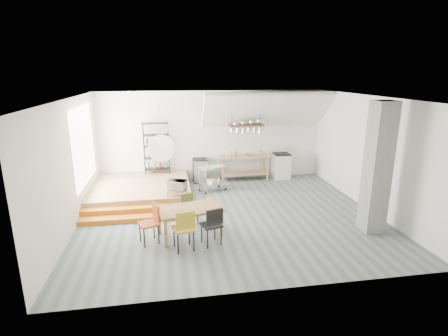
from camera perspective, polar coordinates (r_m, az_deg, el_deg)
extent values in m
plane|color=#555F62|center=(9.74, 0.96, -7.69)|extent=(8.00, 8.00, 0.00)
cube|color=silver|center=(12.62, -1.86, 5.25)|extent=(8.00, 0.04, 3.20)
cube|color=silver|center=(9.39, -23.75, 0.40)|extent=(0.04, 7.00, 3.20)
cube|color=silver|center=(10.69, 22.63, 2.21)|extent=(0.04, 7.00, 3.20)
cube|color=white|center=(8.98, 1.06, 11.44)|extent=(8.00, 7.00, 0.02)
cube|color=white|center=(12.27, 6.95, 9.34)|extent=(4.40, 1.44, 1.32)
cube|color=white|center=(10.77, -21.89, 3.47)|extent=(0.02, 2.50, 2.20)
cube|color=#98764C|center=(11.44, -13.32, -3.49)|extent=(3.00, 3.00, 0.40)
cube|color=#C56A17|center=(9.66, -13.98, -7.93)|extent=(3.00, 0.35, 0.13)
cube|color=#C56A17|center=(9.96, -13.86, -6.80)|extent=(3.00, 0.35, 0.27)
cube|color=slate|center=(9.09, 23.76, -0.07)|extent=(0.50, 0.50, 3.20)
cube|color=#98764C|center=(12.62, 3.34, 1.89)|extent=(1.80, 0.60, 0.06)
cube|color=#98764C|center=(12.78, 3.29, -0.86)|extent=(1.70, 0.55, 0.04)
cube|color=#98764C|center=(13.13, 6.59, 0.32)|extent=(0.06, 0.06, 0.86)
cube|color=#98764C|center=(12.79, -0.50, 0.02)|extent=(0.06, 0.06, 0.86)
cube|color=#98764C|center=(12.73, 7.13, -0.18)|extent=(0.06, 0.06, 0.86)
cube|color=#98764C|center=(12.37, -0.18, -0.52)|extent=(0.06, 0.06, 0.86)
cube|color=white|center=(13.09, 9.30, 0.27)|extent=(0.60, 0.60, 0.90)
cube|color=black|center=(12.98, 9.39, 2.27)|extent=(0.58, 0.58, 0.03)
cube|color=white|center=(13.21, 9.03, 3.09)|extent=(0.60, 0.05, 0.25)
cylinder|color=black|center=(13.15, 9.78, 2.53)|extent=(0.18, 0.18, 0.02)
cylinder|color=black|center=(13.06, 8.61, 2.50)|extent=(0.18, 0.18, 0.02)
cylinder|color=black|center=(12.89, 10.18, 2.26)|extent=(0.18, 0.18, 0.02)
cylinder|color=black|center=(12.80, 9.00, 2.22)|extent=(0.18, 0.18, 0.02)
cube|color=#392716|center=(12.20, 3.63, 7.02)|extent=(1.20, 0.50, 0.05)
cylinder|color=black|center=(12.03, 1.32, 9.69)|extent=(0.02, 0.02, 1.15)
cylinder|color=black|center=(12.26, 5.99, 9.71)|extent=(0.02, 0.02, 1.15)
cylinder|color=silver|center=(12.07, 1.34, 6.28)|extent=(0.16, 0.16, 0.12)
cylinder|color=silver|center=(12.12, 2.28, 6.21)|extent=(0.20, 0.20, 0.16)
cylinder|color=silver|center=(12.16, 3.21, 6.14)|extent=(0.16, 0.16, 0.20)
cylinder|color=silver|center=(12.20, 4.13, 6.34)|extent=(0.20, 0.20, 0.12)
cylinder|color=silver|center=(12.25, 5.05, 6.27)|extent=(0.16, 0.16, 0.16)
cylinder|color=silver|center=(12.30, 5.95, 6.19)|extent=(0.20, 0.20, 0.20)
cylinder|color=black|center=(12.45, -9.02, 3.52)|extent=(0.02, 0.02, 1.80)
cylinder|color=black|center=(12.48, -12.88, 3.35)|extent=(0.02, 0.02, 1.80)
cylinder|color=black|center=(12.10, -8.99, 3.18)|extent=(0.02, 0.02, 1.80)
cylinder|color=black|center=(12.13, -12.97, 3.00)|extent=(0.02, 0.02, 1.80)
cube|color=black|center=(12.46, -10.79, -0.11)|extent=(0.88, 0.38, 0.02)
cube|color=black|center=(12.36, -10.88, 1.68)|extent=(0.88, 0.38, 0.02)
cube|color=black|center=(12.27, -10.98, 3.49)|extent=(0.88, 0.38, 0.02)
cube|color=black|center=(12.20, -11.07, 5.33)|extent=(0.88, 0.38, 0.02)
cube|color=black|center=(12.14, -11.17, 7.19)|extent=(0.88, 0.38, 0.03)
cylinder|color=#358541|center=(12.42, -10.82, 0.51)|extent=(0.07, 0.07, 0.24)
cylinder|color=#9D931A|center=(12.33, -10.92, 2.31)|extent=(0.07, 0.07, 0.24)
cylinder|color=maroon|center=(12.24, -11.01, 4.13)|extent=(0.07, 0.07, 0.24)
cube|color=#98764C|center=(10.11, -7.64, -3.62)|extent=(0.60, 0.40, 0.03)
cylinder|color=black|center=(10.31, -6.15, -3.68)|extent=(0.02, 0.02, 0.13)
cylinder|color=black|center=(10.29, -9.16, -3.81)|extent=(0.02, 0.02, 0.13)
cylinder|color=black|center=(9.98, -6.04, -4.31)|extent=(0.02, 0.02, 0.13)
cylinder|color=black|center=(9.97, -9.14, -4.45)|extent=(0.02, 0.02, 0.13)
sphere|color=white|center=(7.79, -10.20, 3.15)|extent=(0.60, 0.60, 0.60)
cube|color=brown|center=(8.37, -5.67, -6.71)|extent=(1.64, 1.15, 0.06)
cube|color=brown|center=(9.01, -2.17, -7.43)|extent=(0.08, 0.08, 0.65)
cube|color=brown|center=(8.68, -10.57, -8.62)|extent=(0.08, 0.08, 0.65)
cube|color=brown|center=(8.41, -0.48, -9.16)|extent=(0.08, 0.08, 0.65)
cube|color=brown|center=(8.05, -9.49, -10.54)|extent=(0.08, 0.08, 0.65)
cube|color=#9E811B|center=(7.83, -6.64, -9.83)|extent=(0.52, 0.52, 0.04)
cube|color=#9E811B|center=(7.54, -6.30, -8.54)|extent=(0.42, 0.13, 0.38)
cylinder|color=black|center=(7.75, -7.51, -12.22)|extent=(0.03, 0.03, 0.48)
cylinder|color=black|center=(7.83, -4.97, -11.83)|extent=(0.03, 0.03, 0.48)
cylinder|color=black|center=(8.06, -8.14, -11.12)|extent=(0.03, 0.03, 0.48)
cylinder|color=black|center=(8.14, -5.70, -10.77)|extent=(0.03, 0.03, 0.48)
cube|color=black|center=(8.02, -2.11, -9.26)|extent=(0.53, 0.53, 0.04)
cube|color=black|center=(7.76, -1.54, -8.02)|extent=(0.39, 0.16, 0.37)
cylinder|color=black|center=(7.92, -2.70, -11.53)|extent=(0.03, 0.03, 0.46)
cylinder|color=black|center=(8.05, -0.47, -11.06)|extent=(0.03, 0.03, 0.46)
cylinder|color=black|center=(8.20, -3.68, -10.57)|extent=(0.03, 0.03, 0.46)
cylinder|color=black|center=(8.32, -1.51, -10.13)|extent=(0.03, 0.03, 0.46)
cube|color=brown|center=(9.06, -5.62, -6.76)|extent=(0.48, 0.48, 0.04)
cube|color=brown|center=(9.11, -6.11, -5.08)|extent=(0.34, 0.17, 0.32)
cylinder|color=black|center=(9.32, -5.16, -7.50)|extent=(0.03, 0.03, 0.41)
cylinder|color=black|center=(9.20, -6.82, -7.85)|extent=(0.03, 0.03, 0.41)
cylinder|color=black|center=(9.08, -4.33, -8.13)|extent=(0.03, 0.03, 0.41)
cylinder|color=black|center=(8.96, -6.02, -8.50)|extent=(0.03, 0.03, 0.41)
cube|color=#B8451A|center=(8.26, -12.20, -8.92)|extent=(0.53, 0.53, 0.04)
cube|color=#B8451A|center=(8.20, -11.04, -7.03)|extent=(0.17, 0.39, 0.36)
cylinder|color=black|center=(8.26, -10.63, -10.66)|extent=(0.03, 0.03, 0.46)
cylinder|color=black|center=(8.54, -11.37, -9.77)|extent=(0.03, 0.03, 0.46)
cylinder|color=black|center=(8.17, -12.88, -11.08)|extent=(0.03, 0.03, 0.46)
cylinder|color=black|center=(8.46, -13.54, -10.17)|extent=(0.03, 0.03, 0.46)
cube|color=silver|center=(11.43, -1.91, 0.10)|extent=(0.94, 0.76, 0.04)
cube|color=silver|center=(11.58, -1.89, -2.44)|extent=(0.94, 0.76, 0.03)
cylinder|color=silver|center=(11.90, -0.85, -1.25)|extent=(0.03, 0.03, 0.79)
sphere|color=black|center=(12.02, -0.84, -2.96)|extent=(0.07, 0.07, 0.07)
cylinder|color=silver|center=(11.52, -4.05, -1.86)|extent=(0.03, 0.03, 0.79)
sphere|color=black|center=(11.63, -4.01, -3.63)|extent=(0.07, 0.07, 0.07)
cylinder|color=silver|center=(11.58, 0.25, -1.72)|extent=(0.03, 0.03, 0.79)
sphere|color=black|center=(11.70, 0.25, -3.47)|extent=(0.07, 0.07, 0.07)
cylinder|color=silver|center=(11.19, -3.00, -2.37)|extent=(0.03, 0.03, 0.79)
sphere|color=black|center=(11.31, -2.98, -4.18)|extent=(0.07, 0.07, 0.07)
cube|color=black|center=(12.53, -3.94, -0.37)|extent=(0.50, 0.50, 0.85)
imported|color=beige|center=(10.06, -7.67, -2.78)|extent=(0.60, 0.51, 0.28)
imported|color=silver|center=(12.58, 3.90, 2.11)|extent=(0.27, 0.27, 0.06)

